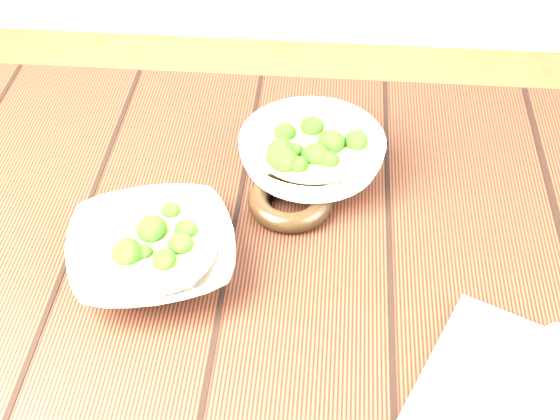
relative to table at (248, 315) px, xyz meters
name	(u,v)px	position (x,y,z in m)	size (l,w,h in m)	color
table	(248,315)	(0.00, 0.00, 0.00)	(1.20, 0.80, 0.75)	#371A0F
soup_bowl_front	(152,252)	(-0.11, -0.03, 0.15)	(0.25, 0.25, 0.06)	white
soup_bowl_back	(312,155)	(0.07, 0.16, 0.15)	(0.21, 0.21, 0.07)	white
trivet	(290,200)	(0.05, 0.09, 0.13)	(0.11, 0.11, 0.03)	black
napkin	(538,403)	(0.33, -0.19, 0.13)	(0.24, 0.19, 0.01)	beige
spoon_left	(542,365)	(0.34, -0.15, 0.14)	(0.11, 0.18, 0.01)	#A29F8F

